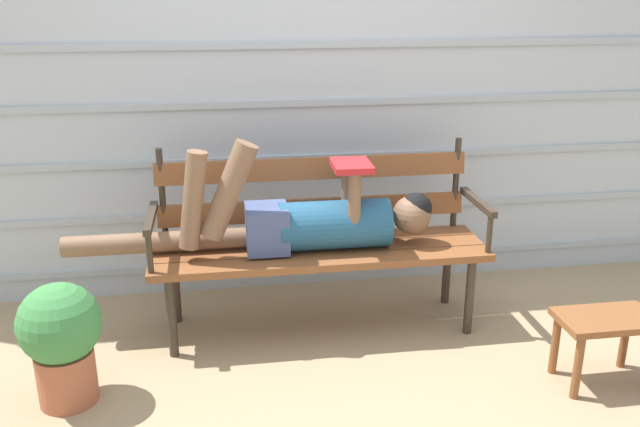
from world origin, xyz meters
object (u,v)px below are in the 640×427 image
object	(u,v)px
reclining_person	(302,220)
potted_plant	(61,337)
footstool	(606,330)
park_bench	(318,233)

from	to	relation	value
reclining_person	potted_plant	world-z (taller)	reclining_person
reclining_person	potted_plant	distance (m)	1.18
reclining_person	footstool	distance (m)	1.43
potted_plant	footstool	bearing A→B (deg)	-5.13
potted_plant	reclining_person	bearing A→B (deg)	24.04
reclining_person	footstool	world-z (taller)	reclining_person
potted_plant	park_bench	bearing A→B (deg)	25.25
park_bench	reclining_person	size ratio (longest dim) A/B	0.92
park_bench	potted_plant	size ratio (longest dim) A/B	3.09
park_bench	potted_plant	distance (m)	1.27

